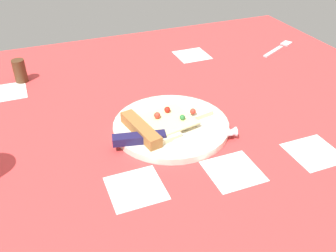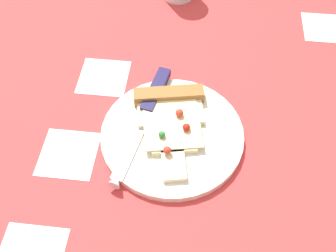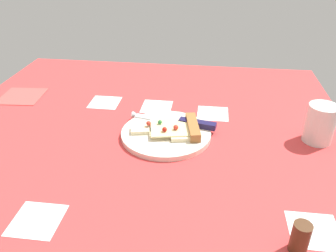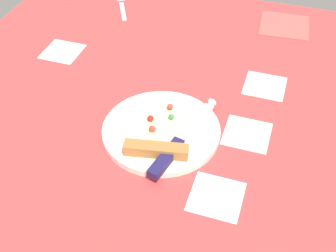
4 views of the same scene
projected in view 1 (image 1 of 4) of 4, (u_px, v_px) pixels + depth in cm
name	position (u px, v px, depth cm)	size (l,w,h in cm)	color
ground_plane	(197.00, 126.00, 79.56)	(111.63, 111.63, 3.00)	#D13838
plate	(171.00, 126.00, 75.68)	(23.49, 23.49, 1.37)	silver
pizza_slice	(160.00, 124.00, 73.72)	(12.75, 18.57, 2.61)	beige
knife	(163.00, 137.00, 70.30)	(7.10, 23.91, 2.45)	silver
pepper_shaker	(20.00, 71.00, 92.12)	(3.09, 3.09, 5.81)	#4C2D19
fork	(279.00, 47.00, 111.60)	(8.67, 14.40, 0.80)	silver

